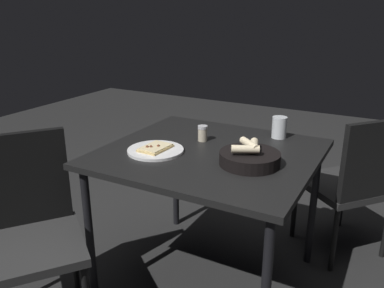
{
  "coord_description": "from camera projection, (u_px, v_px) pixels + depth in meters",
  "views": [
    {
      "loc": [
        -0.8,
        1.66,
        1.43
      ],
      "look_at": [
        0.08,
        0.05,
        0.79
      ],
      "focal_mm": 37.03,
      "sensor_mm": 36.0,
      "label": 1
    }
  ],
  "objects": [
    {
      "name": "chair_far",
      "position": [
        28.0,
        222.0,
        1.78
      ],
      "size": [
        0.62,
        0.62,
        0.9
      ],
      "color": "#292929",
      "rests_on": "ground"
    },
    {
      "name": "pepper_shaker",
      "position": [
        203.0,
        134.0,
        2.1
      ],
      "size": [
        0.05,
        0.05,
        0.08
      ],
      "color": "#BFB299",
      "rests_on": "dining_table"
    },
    {
      "name": "beer_glass",
      "position": [
        279.0,
        129.0,
        2.15
      ],
      "size": [
        0.08,
        0.08,
        0.12
      ],
      "color": "silver",
      "rests_on": "dining_table"
    },
    {
      "name": "dining_table",
      "position": [
        210.0,
        163.0,
        1.99
      ],
      "size": [
        1.02,
        0.95,
        0.75
      ],
      "color": "black",
      "rests_on": "ground"
    },
    {
      "name": "bread_basket",
      "position": [
        249.0,
        157.0,
        1.78
      ],
      "size": [
        0.28,
        0.28,
        0.11
      ],
      "color": "black",
      "rests_on": "dining_table"
    },
    {
      "name": "pizza_plate",
      "position": [
        156.0,
        150.0,
        1.95
      ],
      "size": [
        0.28,
        0.28,
        0.04
      ],
      "color": "silver",
      "rests_on": "dining_table"
    },
    {
      "name": "ground",
      "position": [
        208.0,
        277.0,
        2.21
      ],
      "size": [
        8.0,
        8.0,
        0.0
      ],
      "primitive_type": "plane",
      "color": "black"
    },
    {
      "name": "chair_near",
      "position": [
        355.0,
        179.0,
        2.27
      ],
      "size": [
        0.62,
        0.62,
        0.87
      ],
      "color": "#272727",
      "rests_on": "ground"
    }
  ]
}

